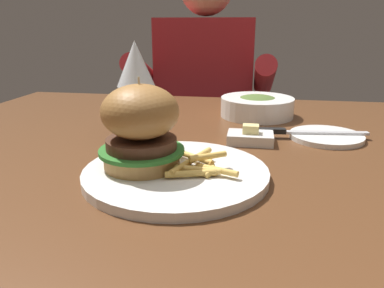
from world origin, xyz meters
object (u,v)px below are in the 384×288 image
object	(u,v)px
bread_plate	(326,136)
table_knife	(301,132)
diner_person	(205,128)
burger_sandwich	(141,126)
butter_dish	(250,137)
wine_glass	(135,66)
main_plate	(175,173)
soup_bowl	(257,106)

from	to	relation	value
bread_plate	table_knife	world-z (taller)	table_knife
bread_plate	diner_person	distance (m)	0.78
burger_sandwich	butter_dish	size ratio (longest dim) A/B	1.54
burger_sandwich	diner_person	xyz separation A→B (m)	(-0.03, 0.92, -0.25)
bread_plate	diner_person	size ratio (longest dim) A/B	0.12
wine_glass	diner_person	bearing A→B (deg)	86.43
wine_glass	butter_dish	bearing A→B (deg)	-4.85
main_plate	table_knife	xyz separation A→B (m)	(0.21, 0.24, 0.01)
main_plate	soup_bowl	xyz separation A→B (m)	(0.12, 0.41, 0.02)
burger_sandwich	wine_glass	distance (m)	0.23
main_plate	diner_person	distance (m)	0.95
burger_sandwich	wine_glass	size ratio (longest dim) A/B	0.71
soup_bowl	diner_person	world-z (taller)	diner_person
burger_sandwich	bread_plate	world-z (taller)	burger_sandwich
bread_plate	butter_dish	world-z (taller)	butter_dish
bread_plate	soup_bowl	world-z (taller)	soup_bowl
wine_glass	soup_bowl	bearing A→B (deg)	40.53
main_plate	bread_plate	bearing A→B (deg)	43.48
wine_glass	butter_dish	distance (m)	0.26
wine_glass	diner_person	world-z (taller)	diner_person
main_plate	butter_dish	xyz separation A→B (m)	(0.11, 0.19, 0.00)
burger_sandwich	bread_plate	size ratio (longest dim) A/B	0.93
butter_dish	diner_person	bearing A→B (deg)	104.01
main_plate	table_knife	bearing A→B (deg)	49.09
burger_sandwich	bread_plate	distance (m)	0.40
bread_plate	soup_bowl	bearing A→B (deg)	128.58
diner_person	soup_bowl	bearing A→B (deg)	-69.07
wine_glass	table_knife	world-z (taller)	wine_glass
burger_sandwich	bread_plate	bearing A→B (deg)	38.02
main_plate	wine_glass	bearing A→B (deg)	120.23
soup_bowl	diner_person	size ratio (longest dim) A/B	0.15
soup_bowl	wine_glass	bearing A→B (deg)	-139.47
main_plate	diner_person	world-z (taller)	diner_person
table_knife	butter_dish	size ratio (longest dim) A/B	2.57
wine_glass	bread_plate	world-z (taller)	wine_glass
main_plate	soup_bowl	world-z (taller)	soup_bowl
soup_bowl	main_plate	bearing A→B (deg)	-105.96
main_plate	burger_sandwich	bearing A→B (deg)	177.15
diner_person	main_plate	bearing A→B (deg)	-85.24
wine_glass	bread_plate	distance (m)	0.40
wine_glass	soup_bowl	xyz separation A→B (m)	(0.24, 0.21, -0.11)
burger_sandwich	soup_bowl	bearing A→B (deg)	67.61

